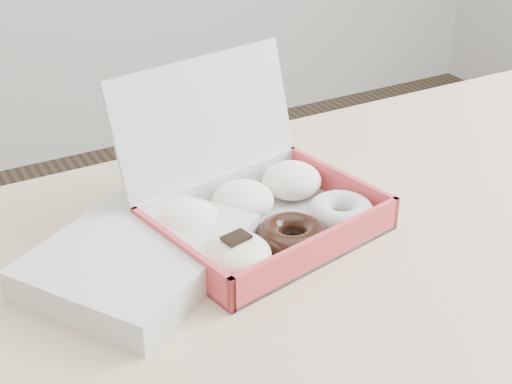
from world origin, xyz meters
TOP-DOWN VIEW (x-y plane):
  - table at (0.00, 0.00)m, footprint 1.20×0.80m
  - donut_box at (-0.17, 0.12)m, footprint 0.31×0.29m
  - newspapers at (-0.34, 0.11)m, footprint 0.31×0.29m

SIDE VIEW (x-z plane):
  - table at x=0.00m, z-range 0.30..1.05m
  - newspapers at x=-0.34m, z-range 0.75..0.79m
  - donut_box at x=-0.17m, z-range 0.68..0.88m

